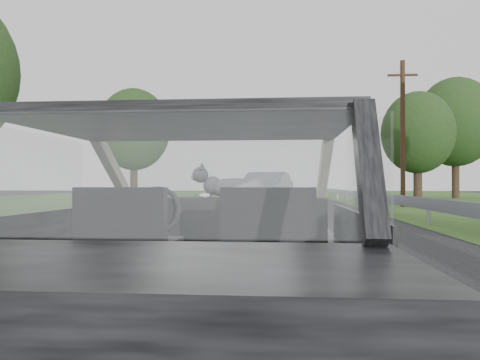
% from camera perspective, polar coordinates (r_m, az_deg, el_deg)
% --- Properties ---
extents(subject_car, '(1.80, 4.00, 1.45)m').
position_cam_1_polar(subject_car, '(2.93, -4.27, -7.97)').
color(subject_car, black).
rests_on(subject_car, ground).
extents(dashboard, '(1.58, 0.45, 0.30)m').
position_cam_1_polar(dashboard, '(3.54, -2.64, -4.65)').
color(dashboard, black).
rests_on(dashboard, subject_car).
extents(driver_seat, '(0.50, 0.72, 0.42)m').
position_cam_1_polar(driver_seat, '(2.73, -13.60, -5.25)').
color(driver_seat, '#242325').
rests_on(driver_seat, subject_car).
extents(passenger_seat, '(0.50, 0.72, 0.42)m').
position_cam_1_polar(passenger_seat, '(2.59, 3.50, -5.52)').
color(passenger_seat, '#242325').
rests_on(passenger_seat, subject_car).
extents(steering_wheel, '(0.36, 0.36, 0.04)m').
position_cam_1_polar(steering_wheel, '(3.32, -10.19, -3.71)').
color(steering_wheel, black).
rests_on(steering_wheel, dashboard).
extents(cat, '(0.59, 0.20, 0.26)m').
position_cam_1_polar(cat, '(3.54, -0.60, -0.83)').
color(cat, gray).
rests_on(cat, dashboard).
extents(guardrail, '(0.05, 90.00, 0.32)m').
position_cam_1_polar(guardrail, '(13.44, 21.52, -2.67)').
color(guardrail, '#8E949F').
rests_on(guardrail, ground).
extents(other_car, '(2.98, 5.37, 1.67)m').
position_cam_1_polar(other_car, '(22.34, 3.19, -1.15)').
color(other_car, '#989FA9').
rests_on(other_car, ground).
extents(highway_sign, '(0.18, 0.96, 2.38)m').
position_cam_1_polar(highway_sign, '(25.84, 14.92, -0.25)').
color(highway_sign, '#12411F').
rests_on(highway_sign, ground).
extents(utility_pole, '(0.28, 0.28, 7.02)m').
position_cam_1_polar(utility_pole, '(23.80, 19.23, 5.37)').
color(utility_pole, '#311C11').
rests_on(utility_pole, ground).
extents(tree_2, '(4.67, 4.67, 6.25)m').
position_cam_1_polar(tree_2, '(28.89, 20.84, 3.59)').
color(tree_2, black).
rests_on(tree_2, ground).
extents(tree_3, '(6.89, 6.89, 8.82)m').
position_cam_1_polar(tree_3, '(38.67, 24.78, 4.49)').
color(tree_3, black).
rests_on(tree_3, ground).
extents(tree_6, '(5.44, 5.44, 7.51)m').
position_cam_1_polar(tree_6, '(33.42, -12.80, 4.11)').
color(tree_6, black).
rests_on(tree_6, ground).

